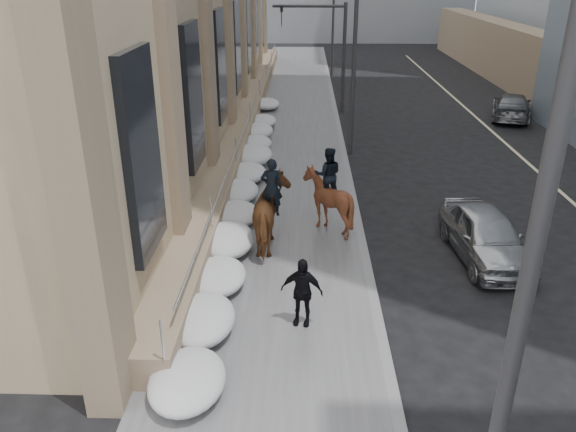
# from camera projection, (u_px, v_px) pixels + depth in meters

# --- Properties ---
(ground) EXTENTS (140.00, 140.00, 0.00)m
(ground) POSITION_uv_depth(u_px,v_px,m) (266.00, 337.00, 12.82)
(ground) COLOR black
(ground) RESTS_ON ground
(sidewalk) EXTENTS (5.00, 80.00, 0.12)m
(sidewalk) POSITION_uv_depth(u_px,v_px,m) (283.00, 182.00, 21.93)
(sidewalk) COLOR #4F4E51
(sidewalk) RESTS_ON ground
(curb) EXTENTS (0.24, 80.00, 0.12)m
(curb) POSITION_uv_depth(u_px,v_px,m) (350.00, 182.00, 21.86)
(curb) COLOR slate
(curb) RESTS_ON ground
(lane_line) EXTENTS (0.15, 70.00, 0.01)m
(lane_line) POSITION_uv_depth(u_px,v_px,m) (554.00, 186.00, 21.67)
(lane_line) COLOR #BFB78C
(lane_line) RESTS_ON ground
(streetlight_near) EXTENTS (1.71, 0.24, 8.00)m
(streetlight_near) POSITION_uv_depth(u_px,v_px,m) (502.00, 326.00, 5.40)
(streetlight_near) COLOR #2D2D30
(streetlight_near) RESTS_ON ground
(streetlight_mid) EXTENTS (1.71, 0.24, 8.00)m
(streetlight_mid) POSITION_uv_depth(u_px,v_px,m) (351.00, 49.00, 23.67)
(streetlight_mid) COLOR #2D2D30
(streetlight_mid) RESTS_ON ground
(streetlight_far) EXTENTS (1.71, 0.24, 8.00)m
(streetlight_far) POSITION_uv_depth(u_px,v_px,m) (331.00, 13.00, 41.94)
(streetlight_far) COLOR #2D2D30
(streetlight_far) RESTS_ON ground
(traffic_signal) EXTENTS (4.10, 0.22, 6.00)m
(traffic_signal) POSITION_uv_depth(u_px,v_px,m) (328.00, 40.00, 31.23)
(traffic_signal) COLOR #2D2D30
(traffic_signal) RESTS_ON ground
(snow_bank) EXTENTS (1.70, 18.10, 0.76)m
(snow_bank) POSITION_uv_depth(u_px,v_px,m) (241.00, 189.00, 20.07)
(snow_bank) COLOR silver
(snow_bank) RESTS_ON sidewalk
(mounted_horse_left) EXTENTS (1.20, 2.48, 2.69)m
(mounted_horse_left) POSITION_uv_depth(u_px,v_px,m) (272.00, 213.00, 16.29)
(mounted_horse_left) COLOR #563219
(mounted_horse_left) RESTS_ON sidewalk
(mounted_horse_right) EXTENTS (1.56, 1.75, 2.63)m
(mounted_horse_right) POSITION_uv_depth(u_px,v_px,m) (328.00, 197.00, 17.46)
(mounted_horse_right) COLOR #4E2616
(mounted_horse_right) RESTS_ON sidewalk
(pedestrian) EXTENTS (1.04, 0.57, 1.68)m
(pedestrian) POSITION_uv_depth(u_px,v_px,m) (302.00, 292.00, 12.81)
(pedestrian) COLOR black
(pedestrian) RESTS_ON sidewalk
(car_silver) EXTENTS (2.04, 4.39, 1.46)m
(car_silver) POSITION_uv_depth(u_px,v_px,m) (485.00, 235.00, 16.06)
(car_silver) COLOR #9DA0A4
(car_silver) RESTS_ON ground
(car_grey) EXTENTS (3.35, 5.17, 1.39)m
(car_grey) POSITION_uv_depth(u_px,v_px,m) (511.00, 106.00, 31.04)
(car_grey) COLOR #575A5F
(car_grey) RESTS_ON ground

